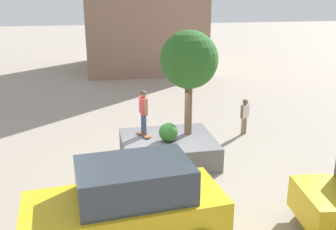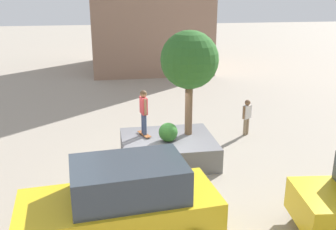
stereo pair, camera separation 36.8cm
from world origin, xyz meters
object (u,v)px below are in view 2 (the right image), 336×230
at_px(skateboarder, 144,109).
at_px(taxi_cab, 122,205).
at_px(pedestrian_crossing, 247,115).
at_px(skateboard, 144,134).
at_px(planter_ledge, 168,149).
at_px(plaza_tree, 190,61).

distance_m(skateboarder, taxi_cab, 5.31).
bearing_deg(pedestrian_crossing, taxi_cab, 49.89).
xyz_separation_m(skateboard, taxi_cab, (1.08, 5.14, 0.19)).
height_order(skateboard, taxi_cab, taxi_cab).
height_order(planter_ledge, taxi_cab, taxi_cab).
xyz_separation_m(plaza_tree, taxi_cab, (2.75, 5.05, -2.54)).
height_order(planter_ledge, plaza_tree, plaza_tree).
relative_size(taxi_cab, pedestrian_crossing, 3.11).
distance_m(planter_ledge, pedestrian_crossing, 4.37).
bearing_deg(skateboarder, taxi_cab, 78.11).
xyz_separation_m(plaza_tree, pedestrian_crossing, (-2.98, -1.75, -2.75)).
height_order(plaza_tree, skateboarder, plaza_tree).
xyz_separation_m(skateboarder, taxi_cab, (1.08, 5.14, -0.79)).
bearing_deg(plaza_tree, skateboard, -3.06).
distance_m(planter_ledge, skateboard, 1.06).
xyz_separation_m(taxi_cab, pedestrian_crossing, (-5.73, -6.80, -0.21)).
distance_m(skateboard, skateboarder, 0.98).
height_order(skateboard, skateboarder, skateboarder).
height_order(planter_ledge, pedestrian_crossing, pedestrian_crossing).
xyz_separation_m(planter_ledge, skateboarder, (0.83, -0.42, 1.48)).
distance_m(planter_ledge, taxi_cab, 5.14).
bearing_deg(planter_ledge, taxi_cab, 67.94).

